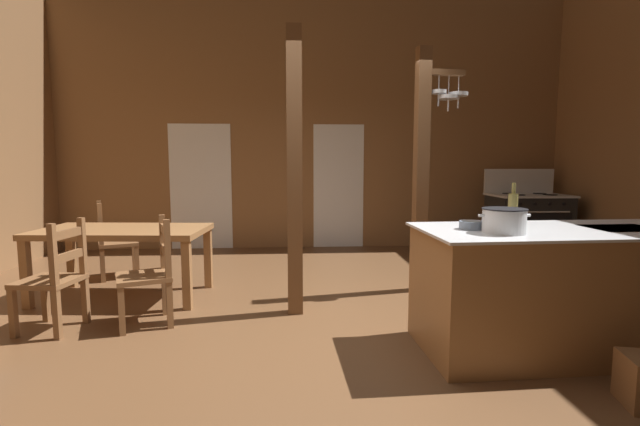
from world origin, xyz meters
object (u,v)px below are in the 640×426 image
Objects in this scene: dining_table at (123,237)px; stove_range at (527,223)px; ladderback_chair_at_table_end at (55,279)px; kitchen_island at (561,289)px; bottle_tall_on_counter at (513,208)px; ladderback_chair_near_window at (150,274)px; mixing_bowl_on_counter at (471,225)px; stockpot_on_counter at (504,221)px; ladderback_chair_by_post at (113,242)px.

stove_range is at bearing 19.78° from dining_table.
ladderback_chair_at_table_end is (-5.70, -2.90, -0.03)m from stove_range.
kitchen_island is 0.71m from bottle_tall_on_counter.
ladderback_chair_at_table_end is (-0.75, -0.11, 0.00)m from ladderback_chair_near_window.
stove_range is at bearing 29.41° from ladderback_chair_near_window.
kitchen_island is 6.52× the size of bottle_tall_on_counter.
mixing_bowl_on_counter is at bearing 178.55° from kitchen_island.
bottle_tall_on_counter is (0.25, 0.38, 0.05)m from stockpot_on_counter.
stove_range is 3.53× the size of stockpot_on_counter.
ladderback_chair_near_window is at bearing -150.59° from stove_range.
mixing_bowl_on_counter is (3.11, -1.56, 0.32)m from dining_table.
ladderback_chair_near_window is 2.74m from mixing_bowl_on_counter.
stove_range is 7.51× the size of mixing_bowl_on_counter.
kitchen_island is at bearing -8.96° from ladderback_chair_at_table_end.
mixing_bowl_on_counter is 0.52× the size of bottle_tall_on_counter.
ladderback_chair_at_table_end is at bearing -153.02° from stove_range.
ladderback_chair_at_table_end is at bearing 173.57° from bottle_tall_on_counter.
ladderback_chair_at_table_end is at bearing -103.83° from dining_table.
ladderback_chair_by_post is (-5.90, -1.12, -0.03)m from stove_range.
stockpot_on_counter is (3.27, -1.74, 0.37)m from dining_table.
mixing_bowl_on_counter is at bearing -34.16° from ladderback_chair_by_post.
bottle_tall_on_counter is (0.41, 0.20, 0.10)m from mixing_bowl_on_counter.
stockpot_on_counter is 1.11× the size of bottle_tall_on_counter.
dining_table is (-3.82, 1.57, 0.18)m from kitchen_island.
stove_range reaches higher than ladderback_chair_at_table_end.
bottle_tall_on_counter is (3.75, -0.42, 0.62)m from ladderback_chair_at_table_end.
bottle_tall_on_counter is at bearing 25.58° from mixing_bowl_on_counter.
stove_range is at bearing 59.25° from stockpot_on_counter.
bottle_tall_on_counter reaches higher than ladderback_chair_by_post.
ladderback_chair_near_window is 1.00× the size of ladderback_chair_at_table_end.
ladderback_chair_at_table_end is at bearing 169.47° from mixing_bowl_on_counter.
bottle_tall_on_counter reaches higher than ladderback_chair_near_window.
mixing_bowl_on_counter is at bearing -154.42° from bottle_tall_on_counter.
mixing_bowl_on_counter reaches higher than ladderback_chair_near_window.
stockpot_on_counter is (3.70, -2.59, 0.57)m from ladderback_chair_by_post.
ladderback_chair_at_table_end is (-4.05, 0.64, -0.02)m from kitchen_island.
ladderback_chair_at_table_end is at bearing 167.04° from stockpot_on_counter.
kitchen_island is at bearing -29.65° from ladderback_chair_by_post.
ladderback_chair_near_window is at bearing 8.50° from ladderback_chair_at_table_end.
ladderback_chair_by_post is 4.31m from mixing_bowl_on_counter.
dining_table is at bearing 151.95° from stockpot_on_counter.
ladderback_chair_at_table_end is 3.43m from mixing_bowl_on_counter.
kitchen_island is 4.10m from ladderback_chair_at_table_end.
bottle_tall_on_counter is at bearing 144.10° from kitchen_island.
ladderback_chair_by_post is 5.40× the size of mixing_bowl_on_counter.
dining_table is at bearing 76.17° from ladderback_chair_at_table_end.
ladderback_chair_at_table_end is at bearing 171.04° from kitchen_island.
ladderback_chair_near_window and ladderback_chair_by_post have the same top height.
ladderback_chair_at_table_end reaches higher than dining_table.
stockpot_on_counter is 0.46m from bottle_tall_on_counter.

